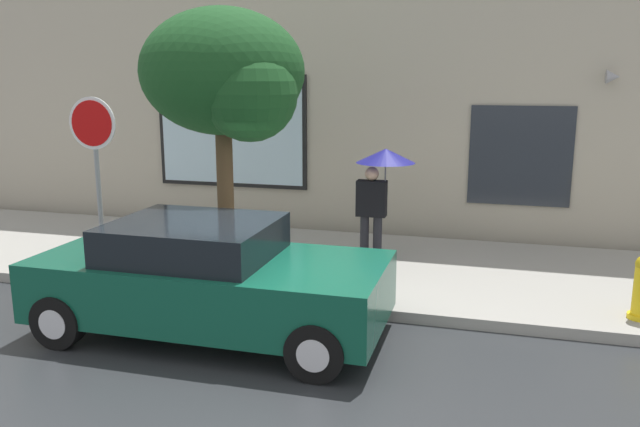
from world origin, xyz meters
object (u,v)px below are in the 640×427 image
object	(u,v)px
parked_car	(209,279)
pedestrian_with_umbrella	(381,175)
street_tree	(227,78)
stop_sign	(95,151)

from	to	relation	value
parked_car	pedestrian_with_umbrella	size ratio (longest dim) A/B	2.25
pedestrian_with_umbrella	street_tree	world-z (taller)	street_tree
pedestrian_with_umbrella	street_tree	distance (m)	2.74
stop_sign	pedestrian_with_umbrella	bearing A→B (deg)	22.17
pedestrian_with_umbrella	stop_sign	bearing A→B (deg)	-157.83
pedestrian_with_umbrella	parked_car	bearing A→B (deg)	-118.35
parked_car	stop_sign	world-z (taller)	stop_sign
stop_sign	parked_car	bearing A→B (deg)	-28.66
parked_car	pedestrian_with_umbrella	distance (m)	3.43
parked_car	pedestrian_with_umbrella	world-z (taller)	pedestrian_with_umbrella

